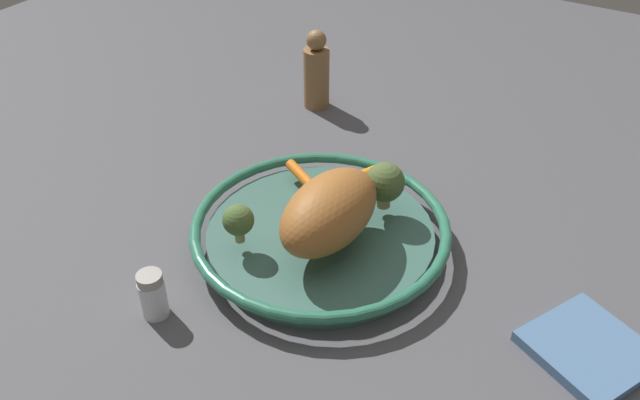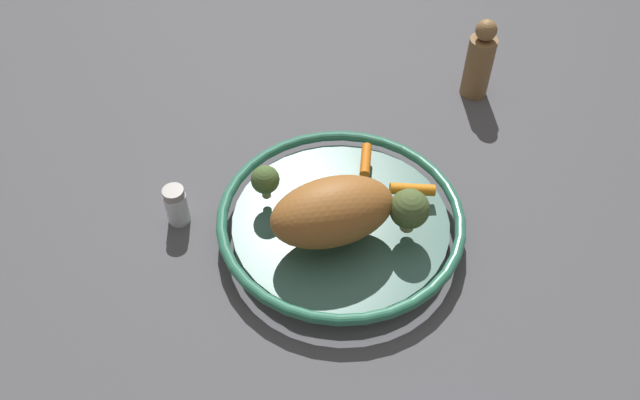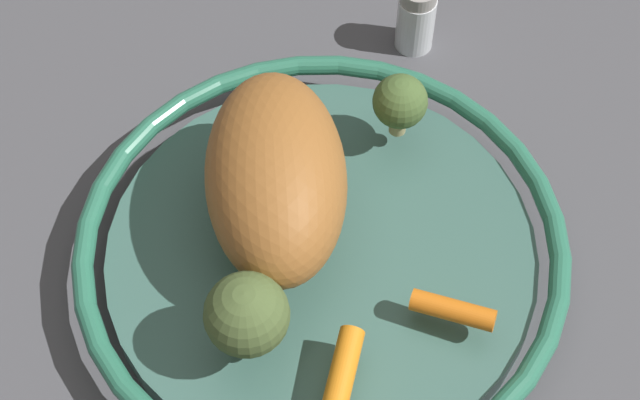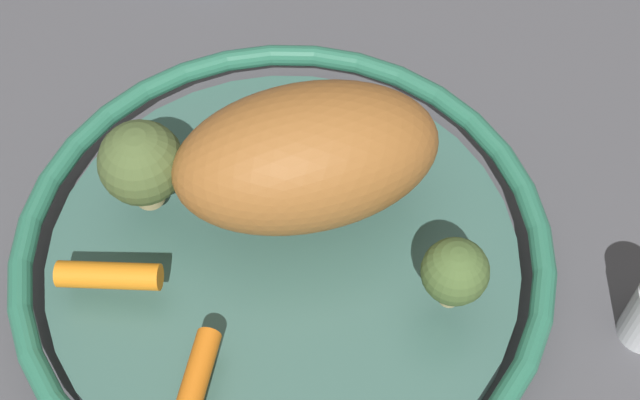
{
  "view_description": "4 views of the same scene",
  "coord_description": "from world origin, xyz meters",
  "px_view_note": "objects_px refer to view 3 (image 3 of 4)",
  "views": [
    {
      "loc": [
        0.59,
        0.36,
        0.59
      ],
      "look_at": [
        -0.01,
        -0.01,
        0.07
      ],
      "focal_mm": 37.24,
      "sensor_mm": 36.0,
      "label": 1
    },
    {
      "loc": [
        0.23,
        0.55,
        0.74
      ],
      "look_at": [
        0.02,
        -0.02,
        0.06
      ],
      "focal_mm": 36.93,
      "sensor_mm": 36.0,
      "label": 2
    },
    {
      "loc": [
        -0.35,
        0.04,
        0.62
      ],
      "look_at": [
        0.02,
        -0.0,
        0.05
      ],
      "focal_mm": 54.53,
      "sensor_mm": 36.0,
      "label": 3
    },
    {
      "loc": [
        -0.06,
        -0.3,
        0.54
      ],
      "look_at": [
        0.03,
        0.01,
        0.07
      ],
      "focal_mm": 52.06,
      "sensor_mm": 36.0,
      "label": 4
    }
  ],
  "objects_px": {
    "serving_bowl": "(322,252)",
    "roast_chicken_piece": "(276,176)",
    "salt_shaker": "(416,18)",
    "baby_carrot_left": "(453,310)",
    "broccoli_floret_edge": "(400,102)",
    "baby_carrot_near_rim": "(340,377)",
    "broccoli_floret_large": "(247,315)"
  },
  "relations": [
    {
      "from": "serving_bowl",
      "to": "roast_chicken_piece",
      "type": "relative_size",
      "value": 2.09
    },
    {
      "from": "salt_shaker",
      "to": "baby_carrot_left",
      "type": "bearing_deg",
      "value": 174.87
    },
    {
      "from": "serving_bowl",
      "to": "broccoli_floret_edge",
      "type": "height_order",
      "value": "broccoli_floret_edge"
    },
    {
      "from": "baby_carrot_near_rim",
      "to": "salt_shaker",
      "type": "bearing_deg",
      "value": -18.08
    },
    {
      "from": "baby_carrot_left",
      "to": "broccoli_floret_large",
      "type": "relative_size",
      "value": 0.84
    },
    {
      "from": "baby_carrot_near_rim",
      "to": "serving_bowl",
      "type": "bearing_deg",
      "value": -0.51
    },
    {
      "from": "baby_carrot_near_rim",
      "to": "baby_carrot_left",
      "type": "xyz_separation_m",
      "value": [
        0.04,
        -0.08,
        -0.0
      ]
    },
    {
      "from": "serving_bowl",
      "to": "broccoli_floret_large",
      "type": "relative_size",
      "value": 5.24
    },
    {
      "from": "broccoli_floret_large",
      "to": "salt_shaker",
      "type": "distance_m",
      "value": 0.33
    },
    {
      "from": "broccoli_floret_edge",
      "to": "serving_bowl",
      "type": "bearing_deg",
      "value": 142.46
    },
    {
      "from": "serving_bowl",
      "to": "salt_shaker",
      "type": "bearing_deg",
      "value": -26.09
    },
    {
      "from": "broccoli_floret_large",
      "to": "baby_carrot_left",
      "type": "bearing_deg",
      "value": -88.01
    },
    {
      "from": "roast_chicken_piece",
      "to": "baby_carrot_left",
      "type": "bearing_deg",
      "value": -131.53
    },
    {
      "from": "roast_chicken_piece",
      "to": "broccoli_floret_edge",
      "type": "xyz_separation_m",
      "value": [
        0.06,
        -0.1,
        -0.01
      ]
    },
    {
      "from": "roast_chicken_piece",
      "to": "broccoli_floret_edge",
      "type": "bearing_deg",
      "value": -56.47
    },
    {
      "from": "serving_bowl",
      "to": "broccoli_floret_large",
      "type": "height_order",
      "value": "broccoli_floret_large"
    },
    {
      "from": "serving_bowl",
      "to": "roast_chicken_piece",
      "type": "xyz_separation_m",
      "value": [
        0.02,
        0.03,
        0.06
      ]
    },
    {
      "from": "serving_bowl",
      "to": "salt_shaker",
      "type": "height_order",
      "value": "salt_shaker"
    },
    {
      "from": "serving_bowl",
      "to": "baby_carrot_left",
      "type": "relative_size",
      "value": 6.24
    },
    {
      "from": "serving_bowl",
      "to": "broccoli_floret_edge",
      "type": "bearing_deg",
      "value": -37.54
    },
    {
      "from": "roast_chicken_piece",
      "to": "salt_shaker",
      "type": "bearing_deg",
      "value": -35.11
    },
    {
      "from": "broccoli_floret_large",
      "to": "serving_bowl",
      "type": "bearing_deg",
      "value": -36.37
    },
    {
      "from": "broccoli_floret_edge",
      "to": "broccoli_floret_large",
      "type": "bearing_deg",
      "value": 143.0
    },
    {
      "from": "roast_chicken_piece",
      "to": "baby_carrot_left",
      "type": "relative_size",
      "value": 2.99
    },
    {
      "from": "serving_bowl",
      "to": "baby_carrot_left",
      "type": "height_order",
      "value": "baby_carrot_left"
    },
    {
      "from": "serving_bowl",
      "to": "baby_carrot_near_rim",
      "type": "xyz_separation_m",
      "value": [
        -0.11,
        0.0,
        0.03
      ]
    },
    {
      "from": "baby_carrot_near_rim",
      "to": "salt_shaker",
      "type": "relative_size",
      "value": 1.01
    },
    {
      "from": "serving_bowl",
      "to": "salt_shaker",
      "type": "xyz_separation_m",
      "value": [
        0.21,
        -0.1,
        0.01
      ]
    },
    {
      "from": "baby_carrot_near_rim",
      "to": "broccoli_floret_edge",
      "type": "distance_m",
      "value": 0.21
    },
    {
      "from": "serving_bowl",
      "to": "salt_shaker",
      "type": "distance_m",
      "value": 0.24
    },
    {
      "from": "broccoli_floret_edge",
      "to": "broccoli_floret_large",
      "type": "xyz_separation_m",
      "value": [
        -0.16,
        0.12,
        0.01
      ]
    },
    {
      "from": "salt_shaker",
      "to": "roast_chicken_piece",
      "type": "bearing_deg",
      "value": 144.89
    }
  ]
}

